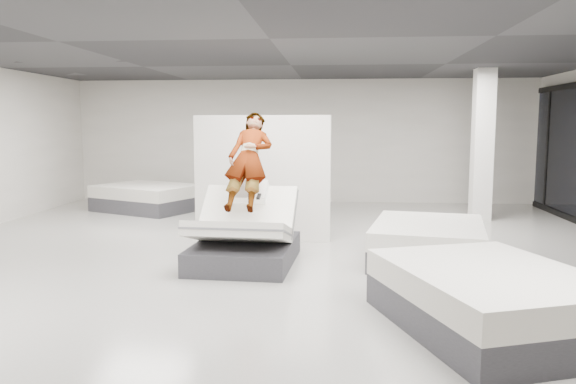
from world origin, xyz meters
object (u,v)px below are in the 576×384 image
Objects in this scene: divider_panel at (262,178)px; flat_bed_right_far at (428,242)px; hero_bed at (245,239)px; person at (249,179)px; column at (482,145)px; remote at (259,196)px; flat_bed_right_near at (490,299)px; flat_bed_left_far at (148,198)px.

flat_bed_right_far is (2.69, -1.33, -0.81)m from divider_panel.
hero_bed is at bearing -170.89° from flat_bed_right_far.
hero_bed is at bearing -90.00° from person.
flat_bed_right_far is at bearing -113.81° from column.
divider_panel is (-0.20, 1.80, 0.09)m from remote.
flat_bed_right_near is at bearing -102.89° from column.
remote is at bearing -80.00° from divider_panel.
divider_panel is at bearing 153.79° from flat_bed_right_far.
person is at bearing -86.34° from divider_panel.
remote is 6.02m from flat_bed_left_far.
flat_bed_right_near reaches higher than flat_bed_left_far.
flat_bed_right_far is 4.40m from column.
flat_bed_left_far is (-6.03, 7.30, -0.01)m from flat_bed_right_near.
divider_panel is at bearing 93.21° from person.
divider_panel reaches higher than remote.
flat_bed_right_near is at bearing -86.63° from flat_bed_right_far.
flat_bed_right_near is 0.85× the size of column.
hero_bed is 0.61× the size of column.
remote is 0.05× the size of flat_bed_right_near.
flat_bed_left_far is at bearing 129.53° from flat_bed_right_near.
column is (1.53, 6.68, 1.29)m from flat_bed_right_near.
column reaches higher than flat_bed_right_far.
person reaches higher than flat_bed_right_near.
hero_bed reaches higher than flat_bed_left_far.
flat_bed_left_far is 0.85× the size of column.
person is 2.85m from flat_bed_right_far.
flat_bed_right_near is (2.86, -2.72, -0.92)m from person.
person is at bearing 86.86° from hero_bed.
hero_bed is at bearing 172.75° from remote.
flat_bed_right_far is 0.87× the size of flat_bed_right_near.
person is 0.65× the size of flat_bed_right_near.
column is at bearing 49.02° from remote.
hero_bed reaches higher than remote.
flat_bed_right_far is at bearing 13.93° from remote.
flat_bed_left_far is (-3.37, 4.94, -0.71)m from remote.
hero_bed is 0.82× the size of flat_bed_right_far.
flat_bed_left_far is at bearing 142.67° from flat_bed_right_far.
flat_bed_left_far is (-5.86, 4.47, 0.02)m from flat_bed_right_far.
divider_panel is (-0.00, 1.44, -0.13)m from person.
remote is 3.62m from flat_bed_right_near.
flat_bed_right_near is (2.66, -2.36, -0.70)m from remote.
flat_bed_right_near is at bearing -40.45° from person.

